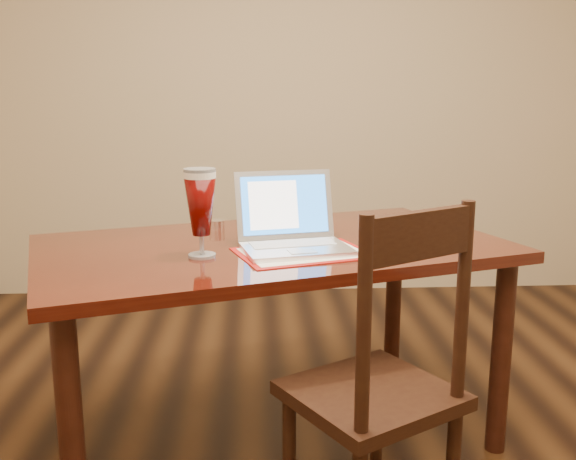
{
  "coord_description": "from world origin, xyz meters",
  "views": [
    {
      "loc": [
        -0.31,
        -1.72,
        1.32
      ],
      "look_at": [
        -0.19,
        0.52,
        0.84
      ],
      "focal_mm": 40.0,
      "sensor_mm": 36.0,
      "label": 1
    }
  ],
  "objects": [
    {
      "name": "dining_table",
      "position": [
        -0.25,
        0.56,
        0.7
      ],
      "size": [
        1.88,
        1.42,
        1.08
      ],
      "rotation": [
        0.0,
        0.0,
        0.32
      ],
      "color": "#431209",
      "rests_on": "ground"
    },
    {
      "name": "dining_chair",
      "position": [
        0.04,
        -0.02,
        0.49
      ],
      "size": [
        0.59,
        0.59,
        1.04
      ],
      "rotation": [
        0.0,
        0.0,
        0.53
      ],
      "color": "black",
      "rests_on": "ground"
    }
  ]
}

